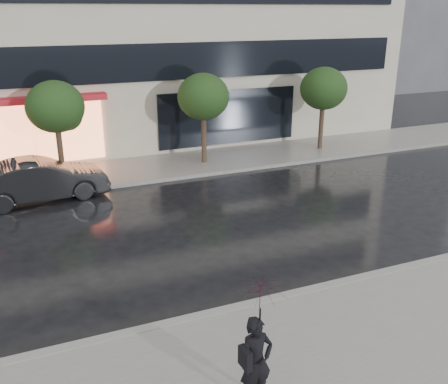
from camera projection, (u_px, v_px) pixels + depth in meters
ground at (233, 287)px, 12.37m from camera, size 120.00×120.00×0.00m
sidewalk_near at (301, 366)px, 9.54m from camera, size 60.00×4.50×0.12m
sidewalk_far at (136, 170)px, 21.22m from camera, size 60.00×3.50×0.12m
curb_near at (251, 305)px, 11.48m from camera, size 60.00×0.25×0.14m
curb_far at (147, 182)px, 19.70m from camera, size 60.00×0.25×0.14m
tree_mid_west at (57, 109)px, 18.98m from camera, size 2.20×2.20×3.99m
tree_mid_east at (204, 98)px, 21.16m from camera, size 2.20×2.20×3.99m
tree_far_east at (324, 90)px, 23.33m from camera, size 2.20×2.20×3.99m
parked_car at (41, 180)px, 17.74m from camera, size 4.76×2.08×1.52m
pedestrian_with_umbrella at (259, 326)px, 8.09m from camera, size 1.00×1.01×2.34m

